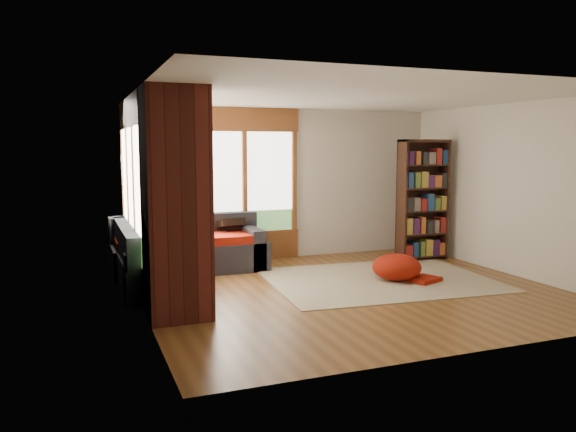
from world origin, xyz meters
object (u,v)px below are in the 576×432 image
object	(u,v)px
sectional_sofa	(184,256)
pouf	(397,266)
brick_chimney	(176,204)
area_rug	(379,280)
dog_tan	(184,221)
bookshelf	(423,200)
dog_brindle	(185,230)

from	to	relation	value
sectional_sofa	pouf	bearing A→B (deg)	-28.29
pouf	brick_chimney	bearing A→B (deg)	-168.96
area_rug	pouf	bearing A→B (deg)	-22.48
brick_chimney	dog_tan	distance (m)	2.32
sectional_sofa	dog_tan	bearing A→B (deg)	73.58
bookshelf	dog_tan	size ratio (longest dim) A/B	1.80
pouf	area_rug	bearing A→B (deg)	157.52
area_rug	pouf	size ratio (longest dim) A/B	4.45
brick_chimney	sectional_sofa	distance (m)	2.32
sectional_sofa	area_rug	distance (m)	2.95
area_rug	bookshelf	world-z (taller)	bookshelf
dog_tan	dog_brindle	xyz separation A→B (m)	(-0.08, -0.53, -0.07)
dog_tan	pouf	bearing A→B (deg)	-70.96
bookshelf	dog_brindle	world-z (taller)	bookshelf
brick_chimney	area_rug	xyz separation A→B (m)	(3.07, 0.74, -1.29)
sectional_sofa	pouf	distance (m)	3.18
brick_chimney	area_rug	distance (m)	3.41
bookshelf	dog_brindle	size ratio (longest dim) A/B	2.29
sectional_sofa	dog_tan	distance (m)	0.55
pouf	dog_tan	distance (m)	3.28
bookshelf	brick_chimney	bearing A→B (deg)	-158.05
sectional_sofa	bookshelf	xyz separation A→B (m)	(4.09, -0.22, 0.73)
pouf	dog_brindle	size ratio (longest dim) A/B	0.80
pouf	dog_tan	world-z (taller)	dog_tan
bookshelf	pouf	size ratio (longest dim) A/B	2.88
pouf	dog_brindle	world-z (taller)	dog_brindle
brick_chimney	sectional_sofa	size ratio (longest dim) A/B	1.18
bookshelf	dog_brindle	distance (m)	4.15
brick_chimney	area_rug	world-z (taller)	brick_chimney
dog_tan	bookshelf	bearing A→B (deg)	-47.23
brick_chimney	bookshelf	world-z (taller)	brick_chimney
sectional_sofa	pouf	size ratio (longest dim) A/B	3.07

